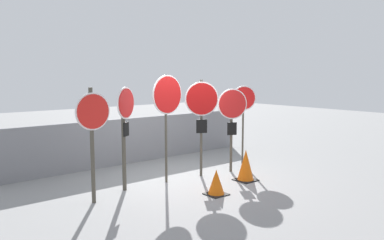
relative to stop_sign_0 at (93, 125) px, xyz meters
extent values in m
plane|color=gray|center=(2.39, 0.26, -1.55)|extent=(40.00, 40.00, 0.00)
cube|color=slate|center=(2.39, 2.55, -0.91)|extent=(7.83, 0.12, 1.29)
cylinder|color=#474238|center=(0.00, 0.04, -0.42)|extent=(0.08, 0.08, 2.26)
cylinder|color=white|center=(0.00, -0.02, 0.26)|extent=(0.72, 0.08, 0.72)
cylinder|color=red|center=(0.00, -0.04, 0.26)|extent=(0.66, 0.08, 0.66)
cylinder|color=#474238|center=(0.87, 0.39, -0.49)|extent=(0.09, 0.09, 2.13)
cylinder|color=white|center=(0.90, 0.33, 0.36)|extent=(0.59, 0.37, 0.68)
cylinder|color=red|center=(0.91, 0.31, 0.36)|extent=(0.54, 0.34, 0.62)
cube|color=black|center=(0.90, 0.33, -0.21)|extent=(0.19, 0.13, 0.30)
cylinder|color=#474238|center=(1.94, 0.32, -0.34)|extent=(0.06, 0.06, 2.43)
cylinder|color=white|center=(1.94, 0.27, 0.50)|extent=(0.89, 0.15, 0.90)
cylinder|color=red|center=(1.95, 0.25, 0.50)|extent=(0.83, 0.15, 0.84)
cylinder|color=#474238|center=(2.91, 0.20, -0.36)|extent=(0.06, 0.06, 2.39)
cylinder|color=white|center=(2.89, 0.15, 0.37)|extent=(0.74, 0.42, 0.83)
cylinder|color=#AD0F0F|center=(2.88, 0.14, 0.37)|extent=(0.68, 0.39, 0.77)
cube|color=black|center=(2.89, 0.15, -0.30)|extent=(0.25, 0.15, 0.33)
cylinder|color=#474238|center=(3.79, 0.04, -0.51)|extent=(0.07, 0.07, 2.08)
cylinder|color=white|center=(3.76, -0.01, 0.22)|extent=(0.69, 0.38, 0.77)
cylinder|color=red|center=(3.76, -0.03, 0.22)|extent=(0.64, 0.35, 0.71)
cube|color=black|center=(3.76, -0.01, -0.42)|extent=(0.23, 0.14, 0.32)
cylinder|color=#474238|center=(4.70, 0.48, -0.46)|extent=(0.05, 0.05, 2.19)
cylinder|color=white|center=(4.67, 0.44, 0.31)|extent=(0.59, 0.39, 0.68)
cylinder|color=red|center=(4.66, 0.42, 0.31)|extent=(0.54, 0.35, 0.62)
cube|color=black|center=(3.48, -0.77, -1.54)|extent=(0.47, 0.47, 0.02)
cone|color=#E05B0C|center=(3.48, -0.77, -1.17)|extent=(0.39, 0.39, 0.72)
cube|color=black|center=(2.21, -1.11, -1.54)|extent=(0.42, 0.42, 0.02)
cone|color=#E05B0C|center=(2.21, -1.11, -1.28)|extent=(0.35, 0.35, 0.52)
camera|label=1|loc=(-3.01, -6.69, 0.94)|focal=35.00mm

